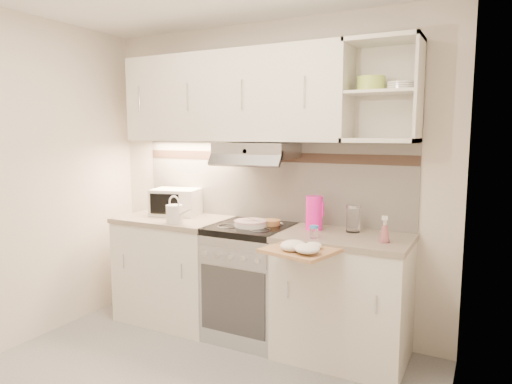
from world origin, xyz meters
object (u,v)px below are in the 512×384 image
microwave (176,202)px  glass_jar (353,219)px  plate_stack (251,223)px  pink_pitcher (314,213)px  electric_range (251,281)px  watering_can (175,213)px  spray_bottle (385,231)px  cutting_board (300,250)px

microwave → glass_jar: microwave is taller
plate_stack → pink_pitcher: pink_pitcher is taller
electric_range → plate_stack: (0.02, -0.04, 0.47)m
watering_can → plate_stack: watering_can is taller
glass_jar → spray_bottle: bearing=-38.5°
microwave → cutting_board: microwave is taller
glass_jar → cutting_board: size_ratio=0.47×
cutting_board → plate_stack: bearing=158.6°
spray_bottle → plate_stack: bearing=162.5°
plate_stack → pink_pitcher: bearing=14.0°
electric_range → plate_stack: size_ratio=3.60×
glass_jar → watering_can: bearing=-166.9°
plate_stack → glass_jar: 0.78m
plate_stack → glass_jar: (0.75, 0.17, 0.08)m
watering_can → spray_bottle: 1.64m
watering_can → spray_bottle: watering_can is taller
electric_range → watering_can: bearing=-162.3°
electric_range → microwave: microwave is taller
watering_can → cutting_board: (1.18, -0.24, -0.11)m
microwave → spray_bottle: microwave is taller
pink_pitcher → glass_jar: bearing=2.9°
glass_jar → microwave: bearing=-179.5°
watering_can → cutting_board: bearing=-3.7°
watering_can → glass_jar: bearing=21.1°
watering_can → electric_range: bearing=25.7°
plate_stack → cutting_board: plate_stack is taller
microwave → pink_pitcher: pink_pitcher is taller
electric_range → watering_can: 0.81m
electric_range → glass_jar: size_ratio=4.57×
watering_can → cutting_board: 1.21m
glass_jar → cutting_board: glass_jar is taller
glass_jar → cutting_board: bearing=-108.1°
watering_can → plate_stack: bearing=21.8°
pink_pitcher → electric_range: bearing=-177.6°
microwave → plate_stack: bearing=-24.4°
microwave → pink_pitcher: size_ratio=1.83×
microwave → pink_pitcher: 1.30m
electric_range → spray_bottle: spray_bottle is taller
glass_jar → pink_pitcher: bearing=-170.2°
electric_range → cutting_board: size_ratio=2.14×
cutting_board → microwave: bearing=171.7°
plate_stack → pink_pitcher: (0.47, 0.12, 0.10)m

